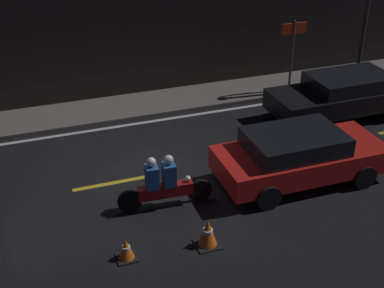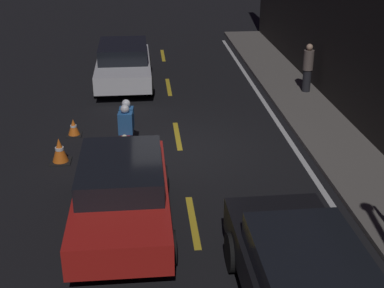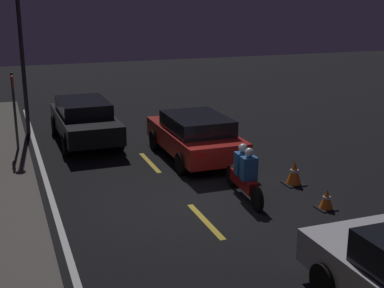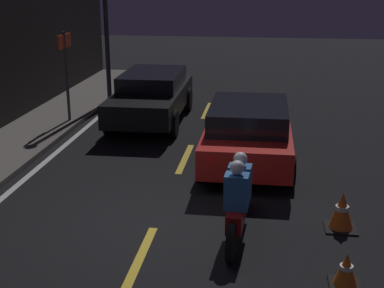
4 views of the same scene
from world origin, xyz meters
name	(u,v)px [view 1 (image 1 of 4)]	position (x,y,z in m)	size (l,w,h in m)	color
ground_plane	(151,176)	(0.00, 0.00, 0.00)	(56.00, 56.00, 0.00)	black
raised_curb	(115,109)	(0.00, 4.19, 0.06)	(28.00, 1.79, 0.12)	#605B56
lane_dash_c	(112,183)	(-1.00, 0.00, 0.00)	(2.00, 0.14, 0.01)	gold
lane_dash_d	(273,153)	(3.50, 0.00, 0.00)	(2.00, 0.14, 0.01)	gold
lane_solid_kerb	(124,126)	(0.00, 3.04, 0.00)	(25.20, 0.14, 0.01)	silver
taxi_red	(299,155)	(3.44, -1.40, 0.73)	(4.24, 1.95, 1.36)	red
van_black	(343,94)	(6.56, 1.39, 0.76)	(4.51, 1.91, 1.38)	black
motorcycle	(162,184)	(-0.08, -1.37, 0.63)	(2.25, 0.40, 1.35)	black
traffic_cone_near	(126,249)	(-1.31, -2.88, 0.23)	(0.42, 0.42, 0.48)	black
traffic_cone_mid	(208,233)	(0.40, -3.04, 0.31)	(0.51, 0.51, 0.64)	black
shop_sign	(293,42)	(5.94, 3.60, 1.81)	(0.90, 0.08, 2.40)	#4C4C51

